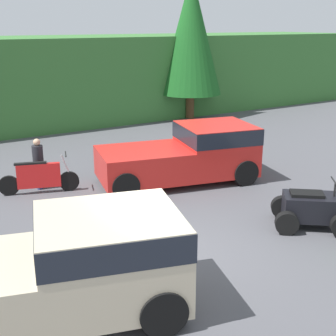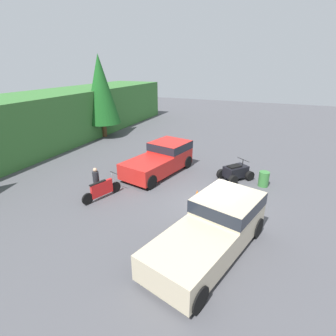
{
  "view_description": "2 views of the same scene",
  "coord_description": "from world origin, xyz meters",
  "px_view_note": "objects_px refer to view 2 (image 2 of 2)",
  "views": [
    {
      "loc": [
        -4.77,
        -8.01,
        5.02
      ],
      "look_at": [
        2.04,
        3.1,
        0.95
      ],
      "focal_mm": 50.0,
      "sensor_mm": 36.0,
      "label": 1
    },
    {
      "loc": [
        -11.09,
        -2.41,
        6.69
      ],
      "look_at": [
        2.04,
        3.1,
        0.95
      ],
      "focal_mm": 28.0,
      "sensor_mm": 36.0,
      "label": 2
    }
  ],
  "objects_px": {
    "quad_atv": "(236,172)",
    "rider_person": "(96,181)",
    "dirt_bike": "(102,190)",
    "pickup_truck_second": "(215,226)",
    "steel_barrel": "(264,179)",
    "traffic_cone": "(197,195)",
    "pickup_truck_red": "(162,157)"
  },
  "relations": [
    {
      "from": "pickup_truck_red",
      "to": "pickup_truck_second",
      "type": "bearing_deg",
      "value": -128.91
    },
    {
      "from": "dirt_bike",
      "to": "steel_barrel",
      "type": "relative_size",
      "value": 2.63
    },
    {
      "from": "dirt_bike",
      "to": "pickup_truck_second",
      "type": "bearing_deg",
      "value": -86.54
    },
    {
      "from": "quad_atv",
      "to": "rider_person",
      "type": "relative_size",
      "value": 1.43
    },
    {
      "from": "pickup_truck_second",
      "to": "traffic_cone",
      "type": "xyz_separation_m",
      "value": [
        3.43,
        1.71,
        -0.72
      ]
    },
    {
      "from": "dirt_bike",
      "to": "pickup_truck_red",
      "type": "bearing_deg",
      "value": 1.05
    },
    {
      "from": "pickup_truck_second",
      "to": "rider_person",
      "type": "relative_size",
      "value": 3.7
    },
    {
      "from": "quad_atv",
      "to": "pickup_truck_second",
      "type": "bearing_deg",
      "value": -139.17
    },
    {
      "from": "rider_person",
      "to": "traffic_cone",
      "type": "xyz_separation_m",
      "value": [
        1.65,
        -5.09,
        -0.62
      ]
    },
    {
      "from": "dirt_bike",
      "to": "quad_atv",
      "type": "relative_size",
      "value": 1.01
    },
    {
      "from": "traffic_cone",
      "to": "rider_person",
      "type": "bearing_deg",
      "value": 107.91
    },
    {
      "from": "pickup_truck_red",
      "to": "pickup_truck_second",
      "type": "height_order",
      "value": "same"
    },
    {
      "from": "pickup_truck_red",
      "to": "dirt_bike",
      "type": "height_order",
      "value": "pickup_truck_red"
    },
    {
      "from": "steel_barrel",
      "to": "dirt_bike",
      "type": "bearing_deg",
      "value": 122.07
    },
    {
      "from": "pickup_truck_second",
      "to": "dirt_bike",
      "type": "distance_m",
      "value": 6.6
    },
    {
      "from": "pickup_truck_red",
      "to": "steel_barrel",
      "type": "bearing_deg",
      "value": -75.13
    },
    {
      "from": "quad_atv",
      "to": "traffic_cone",
      "type": "distance_m",
      "value": 3.68
    },
    {
      "from": "dirt_bike",
      "to": "quad_atv",
      "type": "xyz_separation_m",
      "value": [
        5.17,
        -6.07,
        -0.02
      ]
    },
    {
      "from": "pickup_truck_second",
      "to": "steel_barrel",
      "type": "height_order",
      "value": "pickup_truck_second"
    },
    {
      "from": "rider_person",
      "to": "pickup_truck_red",
      "type": "bearing_deg",
      "value": 3.71
    },
    {
      "from": "steel_barrel",
      "to": "pickup_truck_red",
      "type": "bearing_deg",
      "value": 92.24
    },
    {
      "from": "quad_atv",
      "to": "rider_person",
      "type": "distance_m",
      "value": 8.23
    },
    {
      "from": "quad_atv",
      "to": "traffic_cone",
      "type": "height_order",
      "value": "quad_atv"
    },
    {
      "from": "pickup_truck_red",
      "to": "pickup_truck_second",
      "type": "xyz_separation_m",
      "value": [
        -6.25,
        -4.97,
        0.0
      ]
    },
    {
      "from": "dirt_bike",
      "to": "traffic_cone",
      "type": "distance_m",
      "value": 5.0
    },
    {
      "from": "dirt_bike",
      "to": "rider_person",
      "type": "relative_size",
      "value": 1.44
    },
    {
      "from": "rider_person",
      "to": "traffic_cone",
      "type": "relative_size",
      "value": 2.92
    },
    {
      "from": "pickup_truck_second",
      "to": "quad_atv",
      "type": "xyz_separation_m",
      "value": [
        6.83,
        0.3,
        -0.49
      ]
    },
    {
      "from": "quad_atv",
      "to": "rider_person",
      "type": "height_order",
      "value": "rider_person"
    },
    {
      "from": "traffic_cone",
      "to": "steel_barrel",
      "type": "distance_m",
      "value": 4.35
    },
    {
      "from": "rider_person",
      "to": "steel_barrel",
      "type": "distance_m",
      "value": 9.44
    },
    {
      "from": "pickup_truck_second",
      "to": "quad_atv",
      "type": "bearing_deg",
      "value": 18.26
    }
  ]
}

